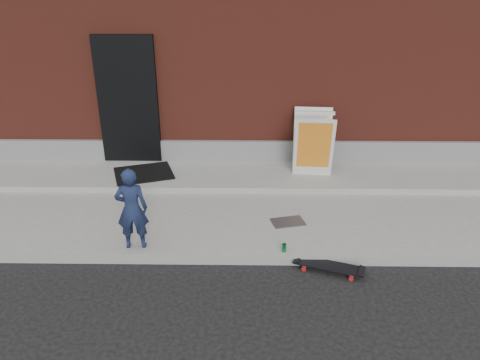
{
  "coord_description": "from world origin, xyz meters",
  "views": [
    {
      "loc": [
        -0.51,
        -5.08,
        3.54
      ],
      "look_at": [
        -0.6,
        0.8,
        0.86
      ],
      "focal_mm": 35.0,
      "sensor_mm": 36.0,
      "label": 1
    }
  ],
  "objects_px": {
    "child": "(132,209)",
    "soda_can": "(284,248)",
    "skateboard": "(329,266)",
    "pizza_sign": "(313,143)"
  },
  "relations": [
    {
      "from": "child",
      "to": "soda_can",
      "type": "distance_m",
      "value": 2.03
    },
    {
      "from": "skateboard",
      "to": "soda_can",
      "type": "distance_m",
      "value": 0.61
    },
    {
      "from": "child",
      "to": "soda_can",
      "type": "bearing_deg",
      "value": 170.8
    },
    {
      "from": "pizza_sign",
      "to": "soda_can",
      "type": "relative_size",
      "value": 9.74
    },
    {
      "from": "child",
      "to": "pizza_sign",
      "type": "distance_m",
      "value": 3.46
    },
    {
      "from": "soda_can",
      "to": "child",
      "type": "bearing_deg",
      "value": 177.07
    },
    {
      "from": "skateboard",
      "to": "soda_can",
      "type": "height_order",
      "value": "soda_can"
    },
    {
      "from": "skateboard",
      "to": "soda_can",
      "type": "xyz_separation_m",
      "value": [
        -0.56,
        0.22,
        0.13
      ]
    },
    {
      "from": "skateboard",
      "to": "child",
      "type": "bearing_deg",
      "value": 172.78
    },
    {
      "from": "child",
      "to": "skateboard",
      "type": "height_order",
      "value": "child"
    }
  ]
}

